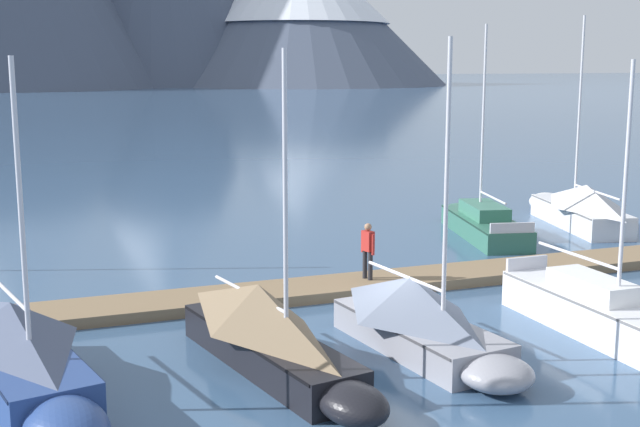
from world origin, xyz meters
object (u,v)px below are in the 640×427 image
sailboat_mid_dock_starboard (422,319)px  sailboat_outer_slip (481,222)px  sailboat_mid_dock_port (270,332)px  sailboat_far_berth (599,312)px  person_on_dock (368,247)px  sailboat_second_berth (22,360)px  sailboat_end_of_dock (578,206)px

sailboat_mid_dock_starboard → sailboat_outer_slip: 13.99m
sailboat_mid_dock_port → sailboat_far_berth: size_ratio=1.10×
person_on_dock → sailboat_mid_dock_port: bearing=-129.0°
sailboat_far_berth → sailboat_outer_slip: size_ratio=0.84×
sailboat_second_berth → person_on_dock: sailboat_second_berth is taller
sailboat_second_berth → sailboat_end_of_dock: bearing=29.2°
person_on_dock → sailboat_far_berth: bearing=-57.1°
sailboat_outer_slip → sailboat_end_of_dock: (4.64, 0.30, 0.33)m
sailboat_second_berth → sailboat_end_of_dock: size_ratio=0.88×
sailboat_mid_dock_starboard → person_on_dock: bearing=81.5°
sailboat_far_berth → person_on_dock: (-3.80, 5.87, 0.66)m
sailboat_mid_dock_port → person_on_dock: 7.14m
sailboat_far_berth → sailboat_end_of_dock: 14.52m
sailboat_far_berth → sailboat_outer_slip: 12.30m
sailboat_second_berth → sailboat_outer_slip: sailboat_outer_slip is taller
sailboat_second_berth → sailboat_mid_dock_starboard: bearing=0.8°
sailboat_mid_dock_port → person_on_dock: sailboat_mid_dock_port is taller
sailboat_mid_dock_starboard → sailboat_far_berth: 4.65m
sailboat_end_of_dock → person_on_dock: size_ratio=5.01×
sailboat_mid_dock_starboard → sailboat_end_of_dock: size_ratio=0.85×
sailboat_mid_dock_starboard → sailboat_end_of_dock: sailboat_end_of_dock is taller
sailboat_second_berth → person_on_dock: size_ratio=4.43×
sailboat_far_berth → sailboat_end_of_dock: size_ratio=0.80×
sailboat_outer_slip → person_on_dock: sailboat_outer_slip is taller
sailboat_mid_dock_port → sailboat_outer_slip: sailboat_outer_slip is taller
sailboat_second_berth → sailboat_mid_dock_starboard: size_ratio=1.04×
sailboat_second_berth → sailboat_mid_dock_port: (5.13, 0.13, -0.01)m
sailboat_mid_dock_port → sailboat_mid_dock_starboard: sailboat_mid_dock_starboard is taller
sailboat_far_berth → person_on_dock: size_ratio=3.99×
sailboat_mid_dock_starboard → sailboat_far_berth: sailboat_mid_dock_starboard is taller
sailboat_outer_slip → sailboat_mid_dock_port: bearing=-135.2°
sailboat_second_berth → sailboat_far_berth: (13.43, -0.21, -0.27)m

